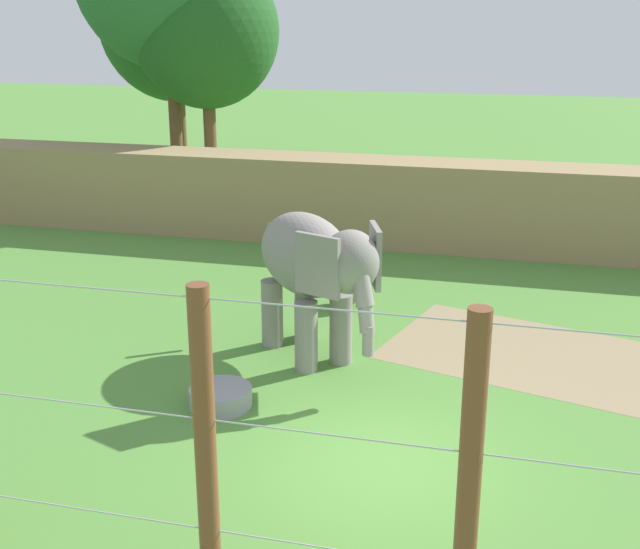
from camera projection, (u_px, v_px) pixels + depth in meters
ground_plane at (382, 463)px, 12.42m from camera, size 120.00×120.00×0.00m
dirt_patch at (525, 353)px, 16.43m from camera, size 6.12×4.87×0.01m
embankment_wall at (458, 206)px, 23.39m from camera, size 36.00×1.80×2.50m
elephant at (313, 265)px, 15.57m from camera, size 3.30×3.35×2.95m
enrichment_ball at (343, 291)px, 18.89m from camera, size 0.79×0.79×0.79m
cable_fence at (335, 457)px, 8.98m from camera, size 10.47×0.26×3.79m
water_tub at (221, 397)px, 14.16m from camera, size 1.10×1.10×0.35m
tree_far_left at (206, 31)px, 27.50m from camera, size 4.99×4.99×8.61m
tree_left_of_centre at (175, 21)px, 31.45m from camera, size 5.92×5.92×9.39m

